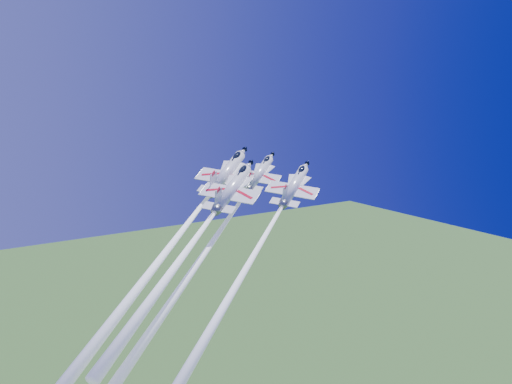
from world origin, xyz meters
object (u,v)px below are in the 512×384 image
jet_lead (214,239)px  jet_left (176,239)px  jet_right (252,259)px  jet_slot (194,240)px

jet_lead → jet_left: (-6.81, 0.63, 0.97)m
jet_left → jet_right: jet_left is taller
jet_left → jet_right: (6.86, -12.40, -1.45)m
jet_lead → jet_left: size_ratio=1.01×
jet_lead → jet_right: bearing=-35.7°
jet_left → jet_slot: bearing=-22.2°
jet_left → jet_slot: size_ratio=1.31×
jet_right → jet_lead: bearing=144.3°
jet_lead → jet_slot: (-5.70, -3.87, 1.57)m
jet_left → jet_right: bearing=-7.0°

